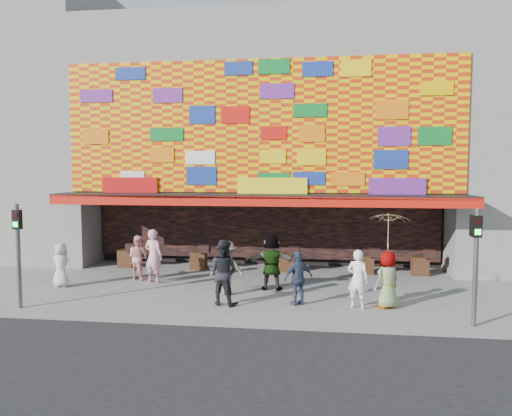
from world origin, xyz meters
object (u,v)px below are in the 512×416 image
Objects in this scene: ped_f at (272,262)px; parasol at (389,231)px; ped_a at (61,265)px; ped_h at (358,279)px; ped_b at (153,256)px; signal_right at (476,254)px; ped_i at (138,257)px; ped_d at (227,268)px; signal_left at (18,244)px; ped_c at (223,272)px; ped_e at (298,278)px; ped_g at (387,280)px.

ped_f is 4.12m from parasol.
ped_h reaches higher than ped_a.
parasol reaches higher than ped_b.
signal_right is 1.59× the size of ped_b.
ped_d is at bearing 175.52° from ped_i.
ped_d is 0.86× the size of parasol.
ped_a is (-0.15, 2.56, -1.11)m from signal_left.
parasol reaches higher than ped_f.
ped_c is at bearing 170.32° from signal_right.
ped_h reaches higher than ped_e.
ped_e is (2.19, 0.25, -0.17)m from ped_c.
ped_d is 4.92m from ped_g.
ped_i is at bearing -23.05° from ped_c.
ped_g is 8.85m from ped_i.
ped_a is 0.78× the size of ped_c.
signal_left is 2.79m from ped_a.
ped_e reaches higher than ped_a.
ped_h is (-2.81, 1.29, -1.01)m from signal_right.
ped_e is at bearing 158.70° from ped_d.
ped_b is 4.23m from ped_f.
ped_d reaches higher than ped_h.
ped_e is 1.00× the size of ped_i.
ped_a is at bearing 36.85° from ped_b.
ped_a is 0.91× the size of ped_g.
ped_h is at bearing -162.81° from ped_c.
parasol reaches higher than ped_e.
ped_b reaches higher than ped_e.
signal_left reaches higher than ped_f.
ped_f reaches higher than ped_i.
ped_c is at bearing 163.38° from ped_i.
ped_f is at bearing -169.06° from ped_i.
ped_f is 1.14× the size of ped_g.
ped_i is (1.98, 4.06, -1.07)m from signal_left.
signal_left is 2.01× the size of ped_a.
ped_g is (7.71, -2.18, -0.13)m from ped_b.
ped_f is (7.08, 0.58, 0.18)m from ped_a.
parasol is (7.71, -2.18, 1.28)m from ped_b.
ped_a is at bearing -40.25° from ped_e.
ped_g is (2.54, 0.02, 0.02)m from ped_e.
ped_h is (1.69, -0.11, 0.05)m from ped_e.
ped_g reaches higher than ped_i.
signal_left is 1.88× the size of ped_e.
ped_c is at bearing 170.16° from ped_a.
ped_f reaches higher than ped_a.
ped_e is at bearing 173.84° from ped_b.
signal_left is 9.72m from ped_h.
ped_i is (-4.94, 0.92, -0.14)m from ped_f.
signal_left is 1.00× the size of signal_right.
ped_e is 0.80× the size of parasol.
ped_h is at bearing 155.44° from signal_right.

